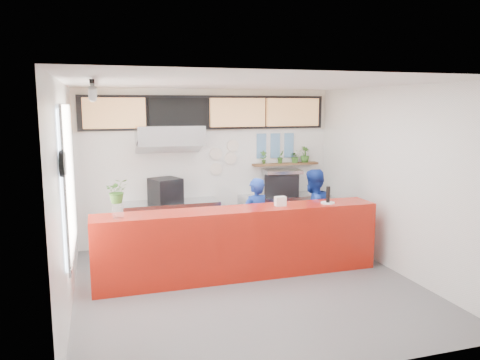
{
  "coord_description": "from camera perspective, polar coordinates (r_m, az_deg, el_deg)",
  "views": [
    {
      "loc": [
        -2.09,
        -6.4,
        2.69
      ],
      "look_at": [
        0.1,
        0.7,
        1.5
      ],
      "focal_mm": 35.0,
      "sensor_mm": 36.0,
      "label": 1
    }
  ],
  "objects": [
    {
      "name": "dec_plate_c",
      "position": [
        9.23,
        -2.94,
        1.37
      ],
      "size": [
        0.24,
        0.03,
        0.24
      ],
      "primitive_type": "cylinder",
      "rotation": [
        1.57,
        0.0,
        0.0
      ],
      "color": "silver",
      "rests_on": "wall_back"
    },
    {
      "name": "photo_frame_e",
      "position": [
        9.58,
        4.31,
        3.45
      ],
      "size": [
        0.2,
        0.02,
        0.25
      ],
      "primitive_type": "cube",
      "color": "#598CBF",
      "rests_on": "wall_back"
    },
    {
      "name": "photo_frame_f",
      "position": [
        9.7,
        5.96,
        3.49
      ],
      "size": [
        0.2,
        0.02,
        0.25
      ],
      "primitive_type": "cube",
      "color": "#598CBF",
      "rests_on": "wall_back"
    },
    {
      "name": "extraction_hood",
      "position": [
        8.66,
        -8.58,
        5.43
      ],
      "size": [
        1.2,
        0.7,
        0.35
      ],
      "primitive_type": "cube",
      "color": "#B2B5BA",
      "rests_on": "ceiling"
    },
    {
      "name": "cream_band",
      "position": [
        9.13,
        -3.95,
        8.52
      ],
      "size": [
        5.0,
        0.02,
        0.8
      ],
      "primitive_type": "cube",
      "color": "beige",
      "rests_on": "wall_back"
    },
    {
      "name": "panini_oven",
      "position": [
        8.82,
        -9.08,
        -1.23
      ],
      "size": [
        0.64,
        0.64,
        0.45
      ],
      "primitive_type": "cube",
      "rotation": [
        0.0,
        0.0,
        0.37
      ],
      "color": "black",
      "rests_on": "prep_bench"
    },
    {
      "name": "pepper_mill",
      "position": [
        7.78,
        10.69,
        -1.75
      ],
      "size": [
        0.08,
        0.08,
        0.26
      ],
      "primitive_type": "cylinder",
      "rotation": [
        0.0,
        0.0,
        0.26
      ],
      "color": "black",
      "rests_on": "white_plate"
    },
    {
      "name": "right_bench",
      "position": [
        9.58,
        5.39,
        -4.46
      ],
      "size": [
        1.8,
        0.6,
        0.9
      ],
      "primitive_type": "cube",
      "color": "#B2B5BA",
      "rests_on": "ground"
    },
    {
      "name": "wall_right",
      "position": [
        7.96,
        18.3,
        0.04
      ],
      "size": [
        0.0,
        5.0,
        5.0
      ],
      "primitive_type": "plane",
      "rotation": [
        1.57,
        0.0,
        -1.57
      ],
      "color": "white",
      "rests_on": "ground"
    },
    {
      "name": "herb_c",
      "position": [
        9.68,
        6.78,
        2.88
      ],
      "size": [
        0.26,
        0.23,
        0.26
      ],
      "primitive_type": "imported",
      "rotation": [
        0.0,
        0.0,
        -0.12
      ],
      "color": "#396A25",
      "rests_on": "herb_shelf"
    },
    {
      "name": "dec_plate_a",
      "position": [
        9.19,
        -2.95,
        3.23
      ],
      "size": [
        0.24,
        0.03,
        0.24
      ],
      "primitive_type": "cylinder",
      "rotation": [
        1.57,
        0.0,
        0.0
      ],
      "color": "silver",
      "rests_on": "wall_back"
    },
    {
      "name": "photo_frame_b",
      "position": [
        9.56,
        4.33,
        4.94
      ],
      "size": [
        0.2,
        0.02,
        0.25
      ],
      "primitive_type": "cube",
      "color": "#598CBF",
      "rests_on": "wall_back"
    },
    {
      "name": "menu_board_far_left",
      "position": [
        8.78,
        -15.07,
        7.88
      ],
      "size": [
        1.1,
        0.1,
        0.55
      ],
      "primitive_type": "cube",
      "color": "tan",
      "rests_on": "wall_back"
    },
    {
      "name": "photo_frame_a",
      "position": [
        9.46,
        2.63,
        4.91
      ],
      "size": [
        0.2,
        0.02,
        0.25
      ],
      "primitive_type": "cube",
      "color": "#598CBF",
      "rests_on": "wall_back"
    },
    {
      "name": "herb_b",
      "position": [
        9.55,
        4.99,
        2.84
      ],
      "size": [
        0.18,
        0.16,
        0.26
      ],
      "primitive_type": "imported",
      "rotation": [
        0.0,
        0.0,
        0.34
      ],
      "color": "#396A25",
      "rests_on": "herb_shelf"
    },
    {
      "name": "soffit",
      "position": [
        9.1,
        -3.91,
        8.2
      ],
      "size": [
        4.8,
        0.04,
        0.65
      ],
      "primitive_type": "cube",
      "color": "black",
      "rests_on": "wall_back"
    },
    {
      "name": "floor",
      "position": [
        7.25,
        0.9,
        -12.69
      ],
      "size": [
        5.0,
        5.0,
        0.0
      ],
      "primitive_type": "plane",
      "color": "slate",
      "rests_on": "ground"
    },
    {
      "name": "basil_vase",
      "position": [
        6.82,
        -14.73,
        -1.29
      ],
      "size": [
        0.33,
        0.29,
        0.35
      ],
      "primitive_type": "imported",
      "rotation": [
        0.0,
        0.0,
        0.05
      ],
      "color": "#396A25",
      "rests_on": "glass_vase"
    },
    {
      "name": "wall_left",
      "position": [
        6.52,
        -20.47,
        -2.0
      ],
      "size": [
        0.0,
        5.0,
        5.0
      ],
      "primitive_type": "plane",
      "rotation": [
        1.57,
        0.0,
        1.57
      ],
      "color": "white",
      "rests_on": "ground"
    },
    {
      "name": "ceiling",
      "position": [
        6.74,
        0.96,
        11.74
      ],
      "size": [
        5.0,
        5.0,
        0.0
      ],
      "primitive_type": "plane",
      "rotation": [
        3.14,
        0.0,
        0.0
      ],
      "color": "silver"
    },
    {
      "name": "staff_center",
      "position": [
        8.05,
        1.87,
        -4.94
      ],
      "size": [
        0.62,
        0.51,
        1.47
      ],
      "primitive_type": "imported",
      "rotation": [
        0.0,
        0.0,
        3.47
      ],
      "color": "navy",
      "rests_on": "ground"
    },
    {
      "name": "staff_right",
      "position": [
        8.42,
        8.81,
        -4.04
      ],
      "size": [
        0.93,
        0.84,
        1.58
      ],
      "primitive_type": "imported",
      "rotation": [
        0.0,
        0.0,
        3.51
      ],
      "color": "navy",
      "rests_on": "ground"
    },
    {
      "name": "menu_board_far_right",
      "position": [
        9.57,
        6.44,
        8.21
      ],
      "size": [
        1.1,
        0.1,
        0.55
      ],
      "primitive_type": "cube",
      "color": "tan",
      "rests_on": "wall_back"
    },
    {
      "name": "track_rail",
      "position": [
        6.4,
        -17.56,
        10.92
      ],
      "size": [
        0.05,
        2.4,
        0.04
      ],
      "primitive_type": "cube",
      "color": "black",
      "rests_on": "ceiling"
    },
    {
      "name": "prep_bench",
      "position": [
        8.98,
        -8.37,
        -5.44
      ],
      "size": [
        1.8,
        0.6,
        0.9
      ],
      "primitive_type": "cube",
      "color": "#B2B5BA",
      "rests_on": "ground"
    },
    {
      "name": "wall_back",
      "position": [
        9.22,
        -3.89,
        1.67
      ],
      "size": [
        5.0,
        0.0,
        5.0
      ],
      "primitive_type": "plane",
      "rotation": [
        1.57,
        0.0,
        0.0
      ],
      "color": "white",
      "rests_on": "ground"
    },
    {
      "name": "white_plate",
      "position": [
        7.8,
        10.66,
        -2.75
      ],
      "size": [
        0.25,
        0.25,
        0.02
      ],
      "primitive_type": "cylinder",
      "rotation": [
        0.0,
        0.0,
        0.08
      ],
      "color": "white",
      "rests_on": "service_counter"
    },
    {
      "name": "dec_plate_b",
      "position": [
        9.28,
        -1.15,
        2.67
      ],
      "size": [
        0.24,
        0.03,
        0.24
      ],
      "primitive_type": "cylinder",
      "rotation": [
        1.57,
        0.0,
        0.0
      ],
      "color": "silver",
      "rests_on": "wall_back"
    },
    {
      "name": "window_frame",
      "position": [
        6.78,
        -20.0,
        0.15
      ],
      "size": [
        0.03,
        2.3,
        2.0
      ],
      "primitive_type": "cube",
      "color": "#B2B5BA",
      "rests_on": "wall_left"
    },
    {
      "name": "menu_board_mid_right",
      "position": [
        9.17,
        -0.29,
        8.23
      ],
      "size": [
        1.1,
        0.1,
        0.55
      ],
      "primitive_type": "cube",
      "color": "tan",
      "rests_on": "wall_back"
    },
    {
      "name": "napkin_holder",
      "position": [
        7.49,
        4.94,
        -2.6
      ],
      "size": [
        0.18,
        0.12,
        0.15
      ],
      "primitive_type": "cube",
      "rotation": [
        0.0,
        0.0,
        0.06
      ],
      "color": "white",
      "rests_on": "service_counter"
    },
    {
      "name": "herb_a",
      "position": [
        9.42,
        2.9,
        2.78
      ],
      "size": [
        0.15,
        0.11,
        0.27
      ],
      "primitive_type": "imported",
      "rotation": [
        0.0,
        0.0,
        -0.08
      ],
      "color": "#396A25",
      "rests_on": "herb_shelf"
    },
    {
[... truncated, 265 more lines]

